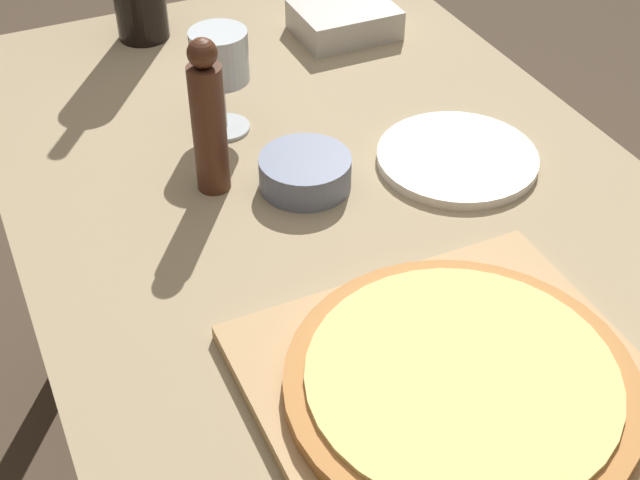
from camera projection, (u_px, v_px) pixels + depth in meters
name	position (u px, v px, depth m)	size (l,w,h in m)	color
dining_table	(355.00, 275.00, 1.20)	(0.83, 1.42, 0.75)	#9E8966
cutting_board	(459.00, 395.00, 0.90)	(0.40, 0.38, 0.02)	tan
pizza	(461.00, 382.00, 0.89)	(0.36, 0.36, 0.02)	#BC7A3D
pepper_mill	(208.00, 120.00, 1.13)	(0.04, 0.04, 0.22)	#4C2819
wine_glass	(220.00, 60.00, 1.23)	(0.08, 0.08, 0.15)	silver
small_bowl	(305.00, 172.00, 1.18)	(0.12, 0.12, 0.04)	slate
dinner_plate	(457.00, 158.00, 1.23)	(0.22, 0.22, 0.01)	silver
food_container	(344.00, 20.00, 1.52)	(0.16, 0.13, 0.05)	#BCB7AD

